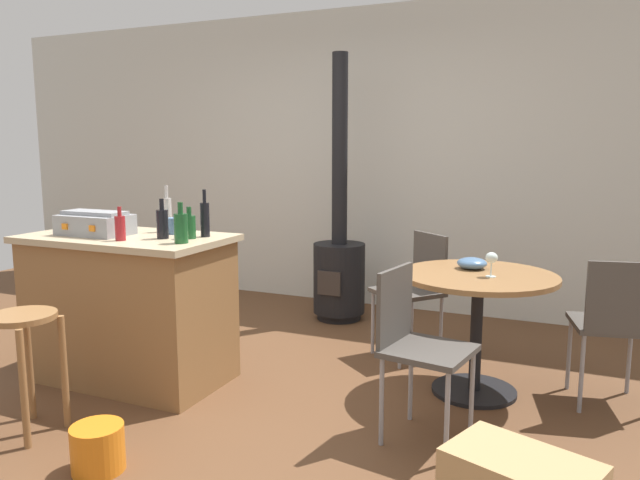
{
  "coord_description": "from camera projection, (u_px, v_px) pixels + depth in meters",
  "views": [
    {
      "loc": [
        1.94,
        -2.88,
        1.48
      ],
      "look_at": [
        0.49,
        0.41,
        0.91
      ],
      "focal_mm": 34.01,
      "sensor_mm": 36.0,
      "label": 1
    }
  ],
  "objects": [
    {
      "name": "kitchen_island",
      "position": [
        129.0,
        307.0,
        3.82
      ],
      "size": [
        1.27,
        0.71,
        0.93
      ],
      "color": "olive",
      "rests_on": "ground_plane"
    },
    {
      "name": "ground_plane",
      "position": [
        217.0,
        396.0,
        3.61
      ],
      "size": [
        8.8,
        8.8,
        0.0
      ],
      "primitive_type": "plane",
      "color": "brown"
    },
    {
      "name": "bottle_0",
      "position": [
        167.0,
        214.0,
        3.9
      ],
      "size": [
        0.06,
        0.06,
        0.3
      ],
      "color": "#B7B2AD",
      "rests_on": "kitchen_island"
    },
    {
      "name": "folding_chair_near",
      "position": [
        415.0,
        284.0,
        4.24
      ],
      "size": [
        0.56,
        0.56,
        0.87
      ],
      "color": "#47423D",
      "rests_on": "ground_plane"
    },
    {
      "name": "bottle_5",
      "position": [
        120.0,
        227.0,
        3.54
      ],
      "size": [
        0.06,
        0.06,
        0.2
      ],
      "color": "maroon",
      "rests_on": "kitchen_island"
    },
    {
      "name": "folding_chair_far",
      "position": [
        416.0,
        339.0,
        3.03
      ],
      "size": [
        0.46,
        0.46,
        0.87
      ],
      "color": "#47423D",
      "rests_on": "ground_plane"
    },
    {
      "name": "wooden_stool",
      "position": [
        24.0,
        346.0,
        3.09
      ],
      "size": [
        0.34,
        0.34,
        0.64
      ],
      "color": "olive",
      "rests_on": "ground_plane"
    },
    {
      "name": "cup_0",
      "position": [
        90.0,
        222.0,
        4.05
      ],
      "size": [
        0.11,
        0.07,
        0.08
      ],
      "color": "tan",
      "rests_on": "kitchen_island"
    },
    {
      "name": "cup_1",
      "position": [
        174.0,
        226.0,
        3.8
      ],
      "size": [
        0.12,
        0.08,
        0.1
      ],
      "color": "#4C7099",
      "rests_on": "kitchen_island"
    },
    {
      "name": "bottle_3",
      "position": [
        181.0,
        227.0,
        3.44
      ],
      "size": [
        0.08,
        0.08,
        0.23
      ],
      "color": "#194C23",
      "rests_on": "kitchen_island"
    },
    {
      "name": "bottle_4",
      "position": [
        162.0,
        223.0,
        3.61
      ],
      "size": [
        0.07,
        0.07,
        0.24
      ],
      "color": "black",
      "rests_on": "kitchen_island"
    },
    {
      "name": "folding_chair_left",
      "position": [
        613.0,
        320.0,
        3.37
      ],
      "size": [
        0.48,
        0.48,
        0.87
      ],
      "color": "#47423D",
      "rests_on": "ground_plane"
    },
    {
      "name": "plastic_bucket",
      "position": [
        98.0,
        448.0,
        2.77
      ],
      "size": [
        0.24,
        0.24,
        0.21
      ],
      "primitive_type": "cylinder",
      "color": "orange",
      "rests_on": "ground_plane"
    },
    {
      "name": "wood_stove",
      "position": [
        339.0,
        258.0,
        5.15
      ],
      "size": [
        0.44,
        0.45,
        2.23
      ],
      "color": "black",
      "rests_on": "ground_plane"
    },
    {
      "name": "back_wall",
      "position": [
        360.0,
        160.0,
        5.6
      ],
      "size": [
        8.0,
        0.1,
        2.7
      ],
      "primitive_type": "cube",
      "color": "beige",
      "rests_on": "ground_plane"
    },
    {
      "name": "wine_glass",
      "position": [
        492.0,
        259.0,
        3.45
      ],
      "size": [
        0.07,
        0.07,
        0.14
      ],
      "color": "silver",
      "rests_on": "dining_table"
    },
    {
      "name": "serving_bowl",
      "position": [
        472.0,
        263.0,
        3.69
      ],
      "size": [
        0.18,
        0.18,
        0.07
      ],
      "primitive_type": "ellipsoid",
      "color": "#4C7099",
      "rests_on": "dining_table"
    },
    {
      "name": "bottle_2",
      "position": [
        205.0,
        219.0,
        3.68
      ],
      "size": [
        0.06,
        0.06,
        0.29
      ],
      "color": "black",
      "rests_on": "kitchen_island"
    },
    {
      "name": "bottle_1",
      "position": [
        189.0,
        226.0,
        3.61
      ],
      "size": [
        0.08,
        0.08,
        0.19
      ],
      "color": "#194C23",
      "rests_on": "kitchen_island"
    },
    {
      "name": "toolbox",
      "position": [
        95.0,
        224.0,
        3.77
      ],
      "size": [
        0.43,
        0.28,
        0.15
      ],
      "color": "gray",
      "rests_on": "kitchen_island"
    },
    {
      "name": "dining_table",
      "position": [
        477.0,
        303.0,
        3.58
      ],
      "size": [
        0.91,
        0.91,
        0.73
      ],
      "color": "black",
      "rests_on": "ground_plane"
    }
  ]
}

